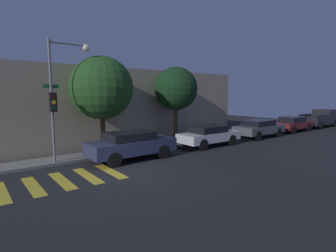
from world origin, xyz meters
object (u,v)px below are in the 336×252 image
object	(u,v)px
sedan_tail_of_row	(293,124)
tree_midblock	(176,89)
sedan_middle	(209,135)
sedan_far_end	(259,128)
traffic_light_pole	(60,88)
pickup_truck	(321,118)
sedan_near_corner	(131,145)
tree_near_corner	(102,88)

from	to	relation	value
sedan_tail_of_row	tree_midblock	xyz separation A→B (m)	(-12.49, 1.84, 3.03)
sedan_middle	sedan_far_end	distance (m)	5.77
traffic_light_pole	sedan_far_end	size ratio (longest dim) A/B	1.31
pickup_truck	sedan_middle	bearing A→B (deg)	180.00
traffic_light_pole	sedan_middle	world-z (taller)	traffic_light_pole
sedan_near_corner	pickup_truck	size ratio (longest dim) A/B	0.85
traffic_light_pole	tree_midblock	distance (m)	7.65
sedan_near_corner	sedan_middle	world-z (taller)	sedan_near_corner
sedan_tail_of_row	traffic_light_pole	bearing A→B (deg)	176.38
traffic_light_pole	pickup_truck	size ratio (longest dim) A/B	1.10
sedan_near_corner	sedan_far_end	distance (m)	11.66
sedan_middle	tree_midblock	bearing A→B (deg)	126.07
sedan_far_end	pickup_truck	bearing A→B (deg)	-0.00
sedan_tail_of_row	sedan_near_corner	bearing A→B (deg)	-180.00
sedan_middle	pickup_truck	bearing A→B (deg)	-0.00
traffic_light_pole	tree_midblock	size ratio (longest dim) A/B	1.14
pickup_truck	tree_near_corner	world-z (taller)	tree_near_corner
sedan_middle	pickup_truck	size ratio (longest dim) A/B	0.82
sedan_near_corner	tree_midblock	distance (m)	5.75
sedan_middle	sedan_tail_of_row	size ratio (longest dim) A/B	0.99
pickup_truck	tree_near_corner	bearing A→B (deg)	175.57
sedan_tail_of_row	pickup_truck	bearing A→B (deg)	-0.00
tree_near_corner	sedan_tail_of_row	bearing A→B (deg)	-5.91
sedan_far_end	tree_near_corner	xyz separation A→B (m)	(-12.40, 1.84, 2.99)
sedan_far_end	tree_midblock	xyz separation A→B (m)	(-7.11, 1.84, 3.02)
sedan_near_corner	tree_near_corner	size ratio (longest dim) A/B	0.84
sedan_tail_of_row	pickup_truck	size ratio (longest dim) A/B	0.83
traffic_light_pole	tree_midblock	xyz separation A→B (m)	(7.63, 0.57, 0.06)
traffic_light_pole	tree_near_corner	xyz separation A→B (m)	(2.34, 0.57, 0.03)
traffic_light_pole	sedan_middle	bearing A→B (deg)	-8.08
sedan_near_corner	tree_midblock	world-z (taller)	tree_midblock
sedan_tail_of_row	sedan_far_end	bearing A→B (deg)	180.00
traffic_light_pole	tree_near_corner	world-z (taller)	traffic_light_pole
sedan_tail_of_row	tree_midblock	size ratio (longest dim) A/B	0.85
sedan_near_corner	sedan_far_end	xyz separation A→B (m)	(11.66, 0.00, -0.04)
sedan_middle	traffic_light_pole	bearing A→B (deg)	171.92
sedan_near_corner	pickup_truck	xyz separation A→B (m)	(23.02, -0.00, 0.12)
sedan_far_end	sedan_tail_of_row	xyz separation A→B (m)	(5.38, 0.00, -0.01)
tree_near_corner	tree_midblock	world-z (taller)	tree_near_corner
sedan_tail_of_row	tree_midblock	distance (m)	12.98
sedan_tail_of_row	tree_near_corner	world-z (taller)	tree_near_corner
traffic_light_pole	sedan_far_end	bearing A→B (deg)	-4.94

